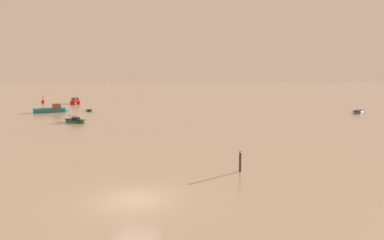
# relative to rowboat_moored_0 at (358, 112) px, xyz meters

# --- Properties ---
(ground_plane) EXTENTS (800.00, 800.00, 0.00)m
(ground_plane) POSITION_rel_rowboat_moored_0_xyz_m (-23.18, -55.48, -0.19)
(ground_plane) COLOR tan
(rowboat_moored_0) EXTENTS (3.03, 4.63, 0.69)m
(rowboat_moored_0) POSITION_rel_rowboat_moored_0_xyz_m (0.00, 0.00, 0.00)
(rowboat_moored_0) COLOR gray
(rowboat_moored_0) RESTS_ON ground
(motorboat_moored_2) EXTENTS (5.26, 6.90, 2.52)m
(motorboat_moored_2) POSITION_rel_rowboat_moored_0_xyz_m (-66.33, 5.39, 0.19)
(motorboat_moored_2) COLOR red
(motorboat_moored_2) RESTS_ON ground
(rowboat_moored_2) EXTENTS (2.66, 2.85, 0.46)m
(rowboat_moored_2) POSITION_rel_rowboat_moored_0_xyz_m (-53.16, -10.11, -0.06)
(rowboat_moored_2) COLOR #23602D
(rowboat_moored_2) RESTS_ON ground
(sailboat_moored_0) EXTENTS (4.74, 2.91, 5.09)m
(sailboat_moored_0) POSITION_rel_rowboat_moored_0_xyz_m (-46.07, -26.21, 0.03)
(sailboat_moored_0) COLOR #23602D
(sailboat_moored_0) RESTS_ON ground
(motorboat_moored_4) EXTENTS (6.46, 6.23, 2.54)m
(motorboat_moored_4) POSITION_rel_rowboat_moored_0_xyz_m (-58.90, -13.37, 0.20)
(motorboat_moored_4) COLOR #197084
(motorboat_moored_4) RESTS_ON ground
(channel_buoy) EXTENTS (0.90, 0.90, 2.30)m
(channel_buoy) POSITION_rel_rowboat_moored_0_xyz_m (-76.36, 5.86, 0.27)
(channel_buoy) COLOR red
(channel_buoy) RESTS_ON ground
(mooring_post_near) EXTENTS (0.22, 0.22, 1.75)m
(mooring_post_near) POSITION_rel_rowboat_moored_0_xyz_m (-17.85, -47.88, 0.56)
(mooring_post_near) COLOR #3E3323
(mooring_post_near) RESTS_ON ground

